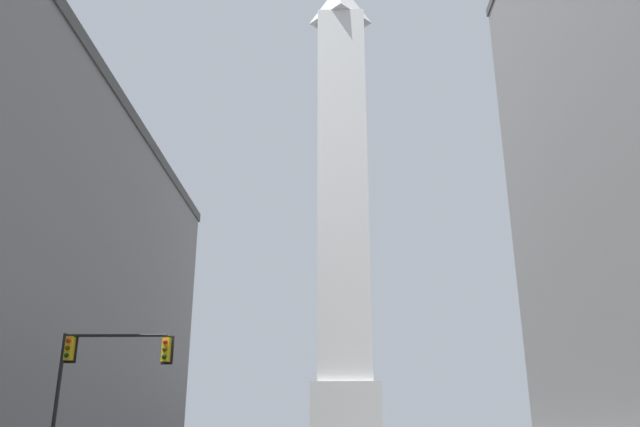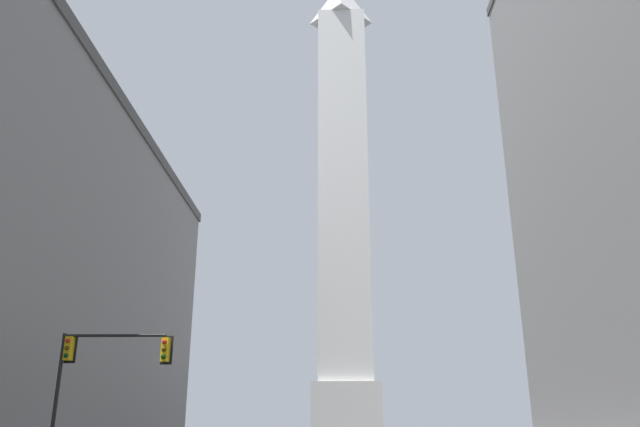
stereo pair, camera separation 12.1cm
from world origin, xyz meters
name	(u,v)px [view 2 (the right image)]	position (x,y,z in m)	size (l,w,h in m)	color
obelisk	(343,197)	(0.00, 68.33, 27.72)	(7.27, 7.27, 58.44)	silver
traffic_light_mid_left	(98,364)	(-12.06, 28.87, 4.57)	(5.38, 0.53, 5.98)	black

